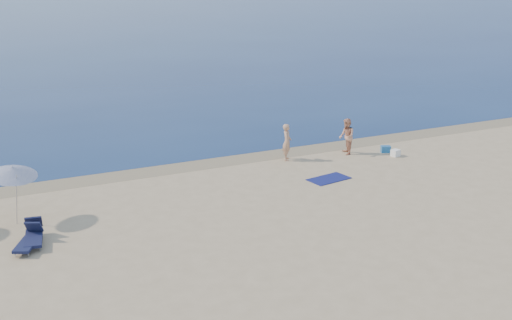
{
  "coord_description": "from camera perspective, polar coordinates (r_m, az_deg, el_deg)",
  "views": [
    {
      "loc": [
        -10.63,
        -6.0,
        8.57
      ],
      "look_at": [
        -0.13,
        16.0,
        1.0
      ],
      "focal_mm": 45.0,
      "sensor_mm": 36.0,
      "label": 1
    }
  ],
  "objects": [
    {
      "name": "lounger_left",
      "position": [
        21.66,
        -19.16,
        -6.33
      ],
      "size": [
        0.78,
        1.67,
        0.71
      ],
      "rotation": [
        0.0,
        0.0,
        -0.16
      ],
      "color": "#141839",
      "rests_on": "ground"
    },
    {
      "name": "wet_sand_strip",
      "position": [
        28.83,
        -2.68,
        -0.05
      ],
      "size": [
        240.0,
        1.6,
        0.0
      ],
      "primitive_type": "cube",
      "color": "#847254",
      "rests_on": "ground"
    },
    {
      "name": "lounger_right",
      "position": [
        21.37,
        -19.55,
        -6.73
      ],
      "size": [
        1.11,
        1.61,
        0.68
      ],
      "rotation": [
        0.0,
        0.0,
        -0.44
      ],
      "color": "#161B3C",
      "rests_on": "ground"
    },
    {
      "name": "beach_towel",
      "position": [
        26.53,
        6.49,
        -1.68
      ],
      "size": [
        1.85,
        1.24,
        0.03
      ],
      "primitive_type": "cube",
      "rotation": [
        0.0,
        0.0,
        0.18
      ],
      "color": "#101450",
      "rests_on": "ground"
    },
    {
      "name": "sea",
      "position": [
        106.87,
        -20.16,
        11.63
      ],
      "size": [
        240.0,
        160.0,
        0.01
      ],
      "primitive_type": "cube",
      "color": "#0C204B",
      "rests_on": "ground"
    },
    {
      "name": "person_left",
      "position": [
        28.73,
        2.77,
        1.61
      ],
      "size": [
        0.65,
        0.72,
        1.66
      ],
      "primitive_type": "imported",
      "rotation": [
        0.0,
        0.0,
        1.04
      ],
      "color": "tan",
      "rests_on": "ground"
    },
    {
      "name": "blue_cooler",
      "position": [
        30.63,
        11.45,
        0.95
      ],
      "size": [
        0.52,
        0.46,
        0.31
      ],
      "primitive_type": "cube",
      "rotation": [
        0.0,
        0.0,
        -0.41
      ],
      "color": "#1C5C9B",
      "rests_on": "ground"
    },
    {
      "name": "person_right",
      "position": [
        29.88,
        8.05,
        2.08
      ],
      "size": [
        0.86,
        0.97,
        1.67
      ],
      "primitive_type": "imported",
      "rotation": [
        0.0,
        0.0,
        -1.89
      ],
      "color": "tan",
      "rests_on": "ground"
    },
    {
      "name": "white_bag",
      "position": [
        30.11,
        12.29,
        0.62
      ],
      "size": [
        0.42,
        0.39,
        0.31
      ],
      "primitive_type": "cube",
      "rotation": [
        0.0,
        0.0,
        0.23
      ],
      "color": "white",
      "rests_on": "ground"
    },
    {
      "name": "umbrella_near",
      "position": [
        23.04,
        -20.82,
        -0.96
      ],
      "size": [
        2.17,
        2.18,
        2.14
      ],
      "rotation": [
        0.0,
        0.0,
        0.43
      ],
      "color": "silver",
      "rests_on": "ground"
    }
  ]
}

